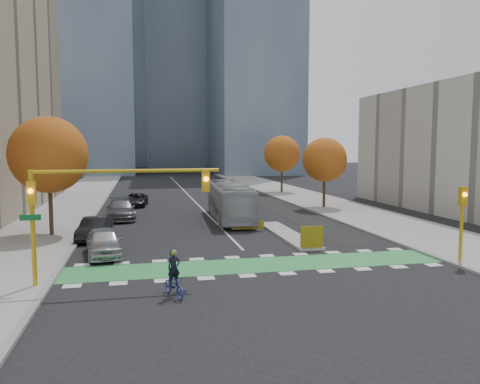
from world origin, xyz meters
name	(u,v)px	position (x,y,z in m)	size (l,w,h in m)	color
ground	(265,272)	(0.00, 0.00, 0.00)	(300.00, 300.00, 0.00)	black
sidewalk_west	(51,219)	(-13.50, 20.00, 0.07)	(7.00, 120.00, 0.15)	gray
sidewalk_east	(346,210)	(13.50, 20.00, 0.07)	(7.00, 120.00, 0.15)	gray
curb_west	(93,217)	(-10.00, 20.00, 0.07)	(0.30, 120.00, 0.16)	gray
curb_east	(312,211)	(10.00, 20.00, 0.07)	(0.30, 120.00, 0.16)	gray
bike_crossing	(258,265)	(0.00, 1.50, 0.01)	(20.00, 3.00, 0.01)	green
centre_line	(187,193)	(0.00, 40.00, 0.01)	(0.15, 70.00, 0.01)	silver
bike_lane_paint	(260,200)	(7.50, 30.00, 0.01)	(2.50, 50.00, 0.01)	black
median_island	(287,234)	(4.00, 9.00, 0.08)	(1.60, 10.00, 0.16)	gray
hazard_board	(312,237)	(4.00, 4.20, 0.80)	(1.40, 0.12, 1.30)	yellow
tower_nw	(82,16)	(-18.00, 90.00, 35.00)	(22.00, 22.00, 70.00)	#47566B
tower_nc	(182,3)	(6.00, 110.00, 45.00)	(20.00, 20.00, 90.00)	#47566B
tower_ne	(254,42)	(20.00, 85.00, 30.00)	(18.00, 24.00, 60.00)	#47566B
tower_far	(144,44)	(-4.00, 140.00, 40.00)	(26.00, 26.00, 80.00)	#47566B
tree_west	(49,155)	(-12.00, 12.00, 5.62)	(5.20, 5.20, 8.22)	#332114
tree_east_near	(325,160)	(12.00, 22.00, 4.86)	(4.40, 4.40, 7.08)	#332114
tree_east_far	(282,154)	(12.50, 38.00, 5.24)	(4.80, 4.80, 7.65)	#332114
traffic_signal_west	(94,196)	(-7.93, -0.51, 4.03)	(8.53, 0.56, 5.20)	#BF9914
traffic_signal_east	(462,213)	(10.50, -0.51, 2.73)	(0.35, 0.43, 4.10)	#BF9914
cyclist	(174,281)	(-4.66, -2.83, 0.66)	(1.17, 1.81, 1.97)	navy
bus	(230,201)	(1.39, 16.72, 1.61)	(2.70, 11.54, 3.21)	#9DA1A4
parked_car_a	(104,242)	(-8.03, 5.28, 0.80)	(1.88, 4.68, 1.59)	#A8A8AD
parked_car_b	(95,229)	(-9.00, 10.28, 0.74)	(1.56, 4.48, 1.48)	black
parked_car_c	(121,209)	(-7.65, 19.03, 0.84)	(2.35, 5.79, 1.68)	#545459
parked_car_d	(136,200)	(-6.51, 27.69, 0.66)	(2.20, 4.77, 1.33)	black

